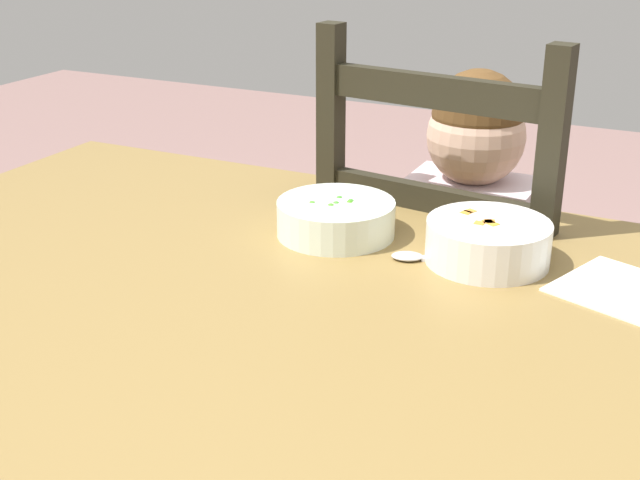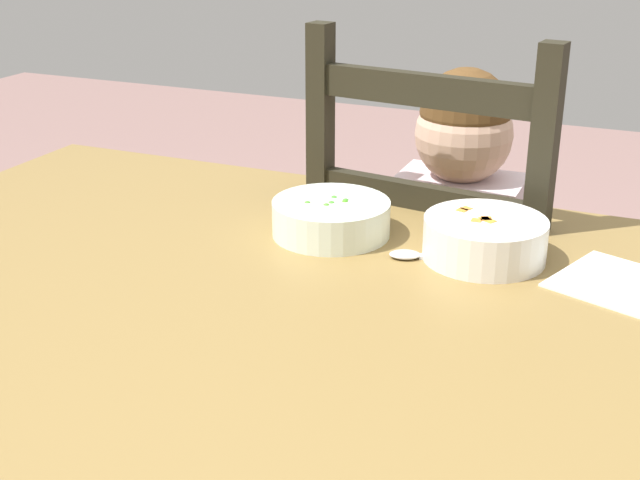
{
  "view_description": "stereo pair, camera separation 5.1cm",
  "coord_description": "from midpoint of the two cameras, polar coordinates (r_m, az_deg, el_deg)",
  "views": [
    {
      "loc": [
        0.53,
        -0.87,
        1.22
      ],
      "look_at": [
        0.07,
        0.06,
        0.79
      ],
      "focal_mm": 47.79,
      "sensor_mm": 36.0,
      "label": 1
    },
    {
      "loc": [
        0.48,
        -0.89,
        1.22
      ],
      "look_at": [
        0.07,
        0.06,
        0.79
      ],
      "focal_mm": 47.79,
      "sensor_mm": 36.0,
      "label": 2
    }
  ],
  "objects": [
    {
      "name": "bowl_of_peas",
      "position": [
        1.27,
        2.22,
        1.53
      ],
      "size": [
        0.18,
        0.18,
        0.05
      ],
      "color": "white",
      "rests_on": "dining_table"
    },
    {
      "name": "spoon",
      "position": [
        1.2,
        8.05,
        -1.16
      ],
      "size": [
        0.14,
        0.07,
        0.01
      ],
      "color": "silver",
      "rests_on": "dining_table"
    },
    {
      "name": "dining_table",
      "position": [
        1.17,
        -3.29,
        -7.44
      ],
      "size": [
        1.29,
        0.9,
        0.74
      ],
      "color": "olive",
      "rests_on": "ground"
    },
    {
      "name": "child_figure",
      "position": [
        1.54,
        10.53,
        -0.85
      ],
      "size": [
        0.32,
        0.31,
        0.95
      ],
      "color": "silver",
      "rests_on": "ground"
    },
    {
      "name": "dining_chair",
      "position": [
        1.61,
        9.91,
        -5.84
      ],
      "size": [
        0.47,
        0.47,
        1.03
      ],
      "color": "black",
      "rests_on": "ground"
    },
    {
      "name": "bowl_of_carrots",
      "position": [
        1.2,
        12.38,
        -0.05
      ],
      "size": [
        0.17,
        0.17,
        0.06
      ],
      "color": "white",
      "rests_on": "dining_table"
    },
    {
      "name": "paper_napkin",
      "position": [
        1.17,
        21.26,
        -3.3
      ],
      "size": [
        0.21,
        0.2,
        0.0
      ],
      "primitive_type": "cube",
      "rotation": [
        0.0,
        0.0,
        -0.35
      ],
      "color": "white",
      "rests_on": "dining_table"
    }
  ]
}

